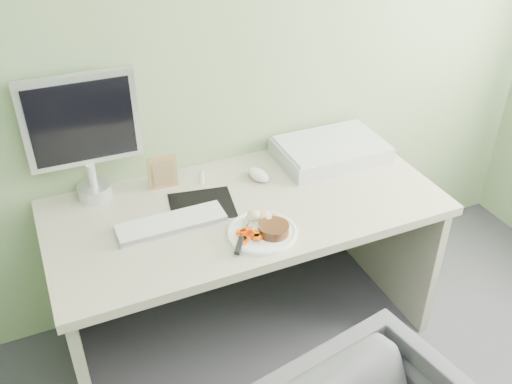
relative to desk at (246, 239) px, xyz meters
name	(u,v)px	position (x,y,z in m)	size (l,w,h in m)	color
wall_back	(208,27)	(0.00, 0.38, 0.80)	(3.50, 3.50, 0.00)	gray
desk	(246,239)	(0.00, 0.00, 0.00)	(1.60, 0.75, 0.73)	#B7B099
plate	(262,233)	(-0.02, -0.21, 0.19)	(0.27, 0.27, 0.01)	white
steak	(274,229)	(0.01, -0.24, 0.22)	(0.12, 0.12, 0.04)	black
potato_pile	(266,216)	(0.01, -0.16, 0.23)	(0.11, 0.08, 0.06)	tan
carrot_heap	(250,234)	(-0.08, -0.23, 0.22)	(0.07, 0.06, 0.05)	#FF5005
steak_knife	(241,240)	(-0.12, -0.24, 0.21)	(0.14, 0.20, 0.02)	silver
mousepad	(202,205)	(-0.17, 0.06, 0.18)	(0.25, 0.22, 0.00)	black
keyboard	(171,223)	(-0.32, -0.02, 0.20)	(0.42, 0.12, 0.02)	white
computer_mouse	(258,175)	(0.12, 0.15, 0.20)	(0.07, 0.12, 0.04)	white
photo_frame	(163,172)	(-0.27, 0.25, 0.26)	(0.12, 0.01, 0.15)	olive
eyedrop_bottle	(202,177)	(-0.11, 0.22, 0.21)	(0.02, 0.02, 0.07)	white
scanner	(330,151)	(0.50, 0.19, 0.22)	(0.48, 0.32, 0.07)	#B0B3B7
monitor	(83,131)	(-0.55, 0.31, 0.48)	(0.44, 0.14, 0.53)	silver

